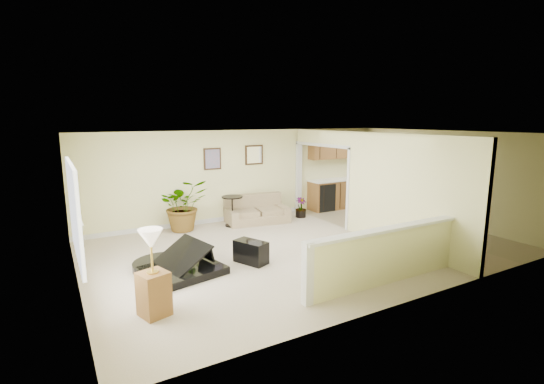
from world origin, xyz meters
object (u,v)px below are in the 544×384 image
piano (178,245)px  accent_table (232,207)px  loveseat (256,209)px  lamp_stand (153,279)px  piano_bench (251,252)px  small_plant (301,209)px  palm_plant (184,205)px

piano → accent_table: 3.27m
loveseat → lamp_stand: 5.43m
piano → piano_bench: piano is taller
piano_bench → small_plant: size_ratio=1.16×
loveseat → small_plant: size_ratio=3.15×
loveseat → accent_table: 0.77m
palm_plant → accent_table: bearing=-10.9°
piano → palm_plant: (0.94, 2.68, 0.12)m
loveseat → piano: bearing=-130.3°
loveseat → small_plant: (1.35, -0.20, -0.12)m
loveseat → small_plant: 1.37m
palm_plant → small_plant: 3.38m
accent_table → palm_plant: (-1.24, 0.24, 0.13)m
piano_bench → accent_table: (0.79, 2.67, 0.29)m
accent_table → palm_plant: palm_plant is taller
palm_plant → loveseat: bearing=-4.1°
accent_table → piano_bench: bearing=-106.5°
accent_table → palm_plant: bearing=169.1°
loveseat → palm_plant: 2.01m
piano → piano_bench: bearing=-21.2°
loveseat → accent_table: size_ratio=2.25×
piano_bench → lamp_stand: bearing=-151.0°
piano_bench → loveseat: bearing=60.9°
small_plant → lamp_stand: 6.31m
accent_table → lamp_stand: bearing=-127.3°
piano_bench → accent_table: bearing=73.5°
piano → small_plant: bearing=16.9°
piano_bench → small_plant: (2.90, 2.57, 0.02)m
loveseat → palm_plant: (-1.98, 0.14, 0.29)m
lamp_stand → palm_plant: bearing=67.3°
piano_bench → loveseat: 3.18m
loveseat → accent_table: (-0.75, -0.10, 0.15)m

